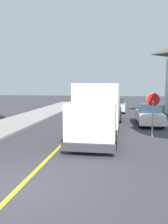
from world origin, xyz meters
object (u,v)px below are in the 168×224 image
Objects in this scene: parked_car_mid at (117,105)px; parked_van_across at (149,115)px; stop_sign at (153,106)px; box_truck at (98,108)px; parked_car_near at (111,111)px.

parked_car_mid is 8.94m from parked_van_across.
parked_van_across is 4.46m from stop_sign.
box_truck is 1.63× the size of parked_van_across.
parked_car_near and parked_car_mid have the same top height.
parked_car_mid is at bearing 86.33° from box_truck.
stop_sign is (3.22, 0.79, 0.09)m from box_truck.
stop_sign reaches higher than parked_car_near.
parked_van_across is 1.67× the size of stop_sign.
parked_car_near is 6.28m from parked_car_mid.
parked_van_across is at bearing -72.92° from parked_car_mid.
parked_car_mid is at bearing 100.33° from stop_sign.
parked_van_across is (3.50, 5.12, -0.97)m from box_truck.
parked_van_across is at bearing 86.30° from stop_sign.
box_truck reaches higher than parked_car_near.
parked_car_near is 3.81m from parked_van_across.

